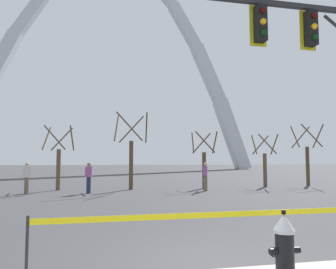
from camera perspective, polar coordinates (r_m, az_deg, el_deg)
name	(u,v)px	position (r m, az deg, el deg)	size (l,w,h in m)	color
fire_hydrant	(284,247)	(5.15, 19.61, -18.06)	(0.46, 0.48, 0.99)	black
caution_tape_barrier	(238,229)	(5.06, 12.12, -15.88)	(5.79, 0.12, 0.99)	#232326
monument_arch	(111,71)	(61.83, -9.95, 10.88)	(53.88, 2.41, 40.58)	silver
tree_left_mid	(58,162)	(19.79, -18.55, -4.49)	(1.70, 1.71, 3.67)	brown
tree_center_left	(131,155)	(19.34, -6.46, -3.65)	(2.05, 2.06, 4.46)	brown
tree_center_right	(204,163)	(20.14, 6.30, -4.98)	(1.60, 1.61, 3.45)	brown
tree_right_mid	(265,163)	(21.97, 16.52, -4.87)	(1.57, 1.58, 3.37)	brown
tree_far_right	(307,158)	(24.33, 23.12, -3.84)	(1.91, 1.92, 4.13)	brown
pedestrian_walking_left	(27,178)	(18.10, -23.40, -6.94)	(0.37, 0.39, 1.59)	brown
pedestrian_standing_center	(89,177)	(17.45, -13.66, -7.29)	(0.37, 0.27, 1.59)	#232847
pedestrian_walking_right	(205,176)	(18.45, 6.53, -7.23)	(0.33, 0.39, 1.59)	brown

